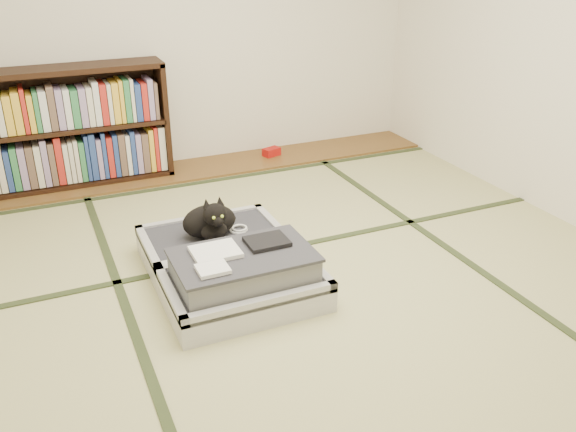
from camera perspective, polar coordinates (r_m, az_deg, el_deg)
name	(u,v)px	position (r m, az deg, el deg)	size (l,w,h in m)	color
floor	(304,280)	(3.55, 1.55, -5.99)	(4.50, 4.50, 0.00)	#BFBF7F
wood_strip	(205,168)	(5.25, -7.81, 4.51)	(4.00, 0.50, 0.02)	brown
red_item	(272,152)	(5.45, -1.55, 6.02)	(0.15, 0.09, 0.07)	#A9110D
room_shell	(308,17)	(3.06, 1.87, 18.16)	(4.50, 4.50, 4.50)	white
tatami_borders	(272,243)	(3.94, -1.51, -2.56)	(4.00, 4.50, 0.01)	#2D381E
bookcase	(76,129)	(5.02, -19.23, 7.70)	(1.40, 0.32, 0.92)	black
suitcase	(231,265)	(3.47, -5.39, -4.63)	(0.84, 1.11, 0.33)	#BBBAC0
cat	(211,221)	(3.64, -7.24, -0.49)	(0.37, 0.37, 0.30)	black
cable_coil	(239,229)	(3.76, -4.64, -1.22)	(0.12, 0.12, 0.03)	white
hanger	(209,236)	(4.05, -7.41, -1.90)	(0.40, 0.22, 0.01)	black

